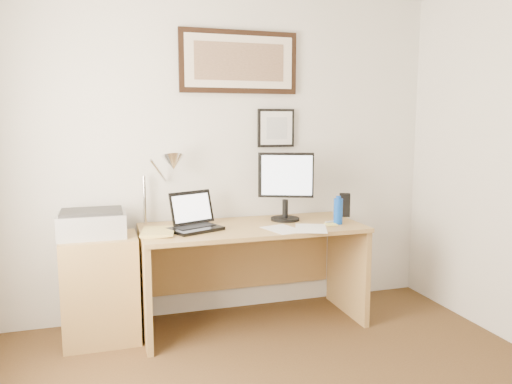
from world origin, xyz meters
name	(u,v)px	position (x,y,z in m)	size (l,w,h in m)	color
wall_back	(220,154)	(0.00, 2.00, 1.25)	(3.50, 0.02, 2.50)	silver
side_cabinet	(101,289)	(-0.92, 1.68, 0.36)	(0.50, 0.40, 0.73)	#9D7842
water_bottle	(338,211)	(0.77, 1.50, 0.85)	(0.07, 0.07, 0.19)	#0D43B2
bottle_cap	(338,197)	(0.77, 1.50, 0.95)	(0.03, 0.03, 0.02)	#0D43B2
speaker	(345,205)	(0.96, 1.76, 0.84)	(0.08, 0.07, 0.18)	black
paper_sheet_a	(283,229)	(0.32, 1.45, 0.75)	(0.20, 0.29, 0.00)	white
paper_sheet_b	(311,228)	(0.52, 1.41, 0.75)	(0.22, 0.31, 0.00)	white
sticky_pad	(331,224)	(0.71, 1.48, 0.76)	(0.08, 0.08, 0.01)	#DED869
marker_pen	(332,222)	(0.76, 1.56, 0.76)	(0.02, 0.02, 0.14)	white
book	(142,232)	(-0.64, 1.59, 0.76)	(0.22, 0.30, 0.02)	tan
desk	(249,254)	(0.15, 1.72, 0.51)	(1.60, 0.70, 0.75)	#9D7842
laptop	(194,221)	(-0.27, 1.64, 0.81)	(0.41, 0.41, 0.26)	black
lcd_monitor	(286,183)	(0.45, 1.74, 1.04)	(0.40, 0.22, 0.52)	black
printer	(92,223)	(-0.96, 1.72, 0.82)	(0.44, 0.34, 0.18)	#A5A5A7
desk_lamp	(170,166)	(-0.41, 1.81, 1.19)	(0.29, 0.27, 0.53)	silver
picture_large	(239,62)	(0.15, 1.97, 1.95)	(0.92, 0.04, 0.47)	black
picture_small	(276,128)	(0.45, 1.97, 1.45)	(0.30, 0.03, 0.30)	black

